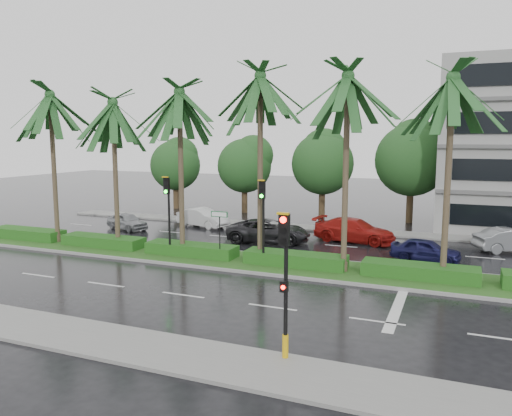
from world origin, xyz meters
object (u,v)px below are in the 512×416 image
at_px(signal_median_left, 168,204).
at_px(car_red, 354,230).
at_px(signal_near, 285,280).
at_px(car_blue, 426,250).
at_px(car_white, 203,218).
at_px(car_darkgrey, 269,231).
at_px(street_sign, 219,223).
at_px(car_silver, 127,221).

bearing_deg(signal_median_left, car_red, 44.06).
relative_size(signal_near, car_blue, 1.21).
bearing_deg(car_white, car_blue, -91.91).
bearing_deg(car_darkgrey, car_white, 53.48).
xyz_separation_m(street_sign, car_blue, (10.00, 4.51, -1.51)).
distance_m(car_darkgrey, car_blue, 9.60).
relative_size(street_sign, car_blue, 0.72).
relative_size(car_darkgrey, car_red, 1.02).
height_order(signal_median_left, car_white, signal_median_left).
height_order(signal_near, car_blue, signal_near).
height_order(signal_near, street_sign, signal_near).
xyz_separation_m(car_silver, car_blue, (20.50, -1.67, 0.00)).
distance_m(car_red, car_blue, 5.72).
height_order(street_sign, car_blue, street_sign).
bearing_deg(car_white, street_sign, -132.45).
height_order(signal_near, signal_median_left, signal_median_left).
xyz_separation_m(car_darkgrey, car_red, (5.00, 2.12, 0.02)).
xyz_separation_m(street_sign, car_red, (5.50, 8.04, -1.37)).
relative_size(car_red, car_blue, 1.43).
distance_m(signal_near, car_blue, 14.81).
height_order(signal_median_left, car_blue, signal_median_left).
height_order(street_sign, car_red, street_sign).
height_order(car_silver, car_red, car_red).
xyz_separation_m(signal_near, car_silver, (-17.50, 16.06, -1.89)).
xyz_separation_m(signal_median_left, car_white, (-3.00, 9.43, -2.31)).
xyz_separation_m(signal_median_left, car_darkgrey, (3.50, 6.11, -2.27)).
bearing_deg(car_red, signal_near, -166.36).
bearing_deg(street_sign, car_blue, 24.29).
height_order(street_sign, car_darkgrey, street_sign).
bearing_deg(signal_median_left, street_sign, 3.47).
distance_m(car_white, car_blue, 16.69).
distance_m(street_sign, car_blue, 11.07).
relative_size(car_white, car_red, 0.81).
relative_size(car_silver, car_darkgrey, 0.68).
xyz_separation_m(car_darkgrey, car_blue, (9.50, -1.41, -0.11)).
relative_size(street_sign, car_silver, 0.73).
bearing_deg(street_sign, car_red, 55.64).
height_order(car_silver, car_blue, car_blue).
bearing_deg(car_blue, car_red, 57.35).
bearing_deg(car_silver, car_darkgrey, -72.08).
bearing_deg(signal_near, car_blue, 78.22).
relative_size(signal_near, car_red, 0.84).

